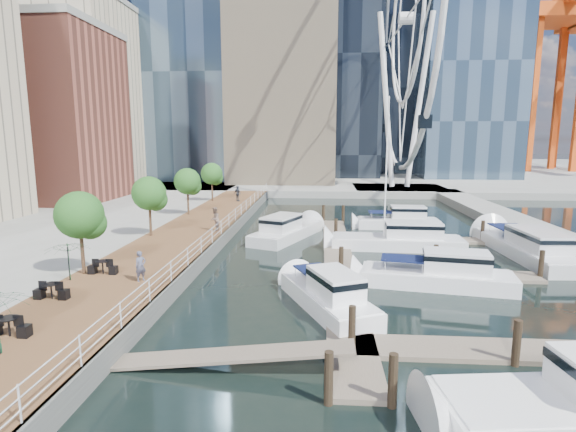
% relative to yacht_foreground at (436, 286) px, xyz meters
% --- Properties ---
extents(ground, '(520.00, 520.00, 0.00)m').
position_rel_yacht_foreground_xyz_m(ground, '(-8.37, -6.16, 0.00)').
color(ground, black).
rests_on(ground, ground).
extents(boardwalk, '(6.00, 60.00, 1.00)m').
position_rel_yacht_foreground_xyz_m(boardwalk, '(-17.37, 8.84, 0.50)').
color(boardwalk, brown).
rests_on(boardwalk, ground).
extents(seawall, '(0.25, 60.00, 1.00)m').
position_rel_yacht_foreground_xyz_m(seawall, '(-14.37, 8.84, 0.50)').
color(seawall, '#595954').
rests_on(seawall, ground).
extents(land_far, '(200.00, 114.00, 1.00)m').
position_rel_yacht_foreground_xyz_m(land_far, '(-8.37, 95.84, 0.50)').
color(land_far, gray).
rests_on(land_far, ground).
extents(breakwater, '(4.00, 60.00, 1.00)m').
position_rel_yacht_foreground_xyz_m(breakwater, '(11.63, 13.84, 0.50)').
color(breakwater, gray).
rests_on(breakwater, ground).
extents(pier, '(14.00, 12.00, 1.00)m').
position_rel_yacht_foreground_xyz_m(pier, '(5.63, 45.84, 0.50)').
color(pier, gray).
rests_on(pier, ground).
extents(railing, '(0.10, 60.00, 1.05)m').
position_rel_yacht_foreground_xyz_m(railing, '(-14.47, 8.84, 1.52)').
color(railing, white).
rests_on(railing, boardwalk).
extents(floating_docks, '(16.00, 34.00, 2.60)m').
position_rel_yacht_foreground_xyz_m(floating_docks, '(-0.41, 3.82, 0.49)').
color(floating_docks, '#6D6051').
rests_on(floating_docks, ground).
extents(ferris_wheel, '(5.80, 45.60, 47.80)m').
position_rel_yacht_foreground_xyz_m(ferris_wheel, '(5.63, 45.84, 25.92)').
color(ferris_wheel, white).
rests_on(ferris_wheel, ground).
extents(street_trees, '(2.60, 42.60, 4.60)m').
position_rel_yacht_foreground_xyz_m(street_trees, '(-19.77, 7.84, 4.29)').
color(street_trees, '#3F2B1C').
rests_on(street_trees, ground).
extents(cafe_tables, '(2.50, 13.70, 0.74)m').
position_rel_yacht_foreground_xyz_m(cafe_tables, '(-18.77, -8.16, 1.37)').
color(cafe_tables, black).
rests_on(cafe_tables, ground).
extents(yacht_foreground, '(9.57, 4.05, 2.15)m').
position_rel_yacht_foreground_xyz_m(yacht_foreground, '(0.00, 0.00, 0.00)').
color(yacht_foreground, white).
rests_on(yacht_foreground, ground).
extents(pedestrian_near, '(0.68, 0.70, 1.61)m').
position_rel_yacht_foreground_xyz_m(pedestrian_near, '(-16.06, -3.24, 1.81)').
color(pedestrian_near, '#474A5F').
rests_on(pedestrian_near, boardwalk).
extents(pedestrian_mid, '(0.74, 0.95, 1.95)m').
position_rel_yacht_foreground_xyz_m(pedestrian_mid, '(-15.25, 10.03, 1.97)').
color(pedestrian_mid, '#7E6457').
rests_on(pedestrian_mid, boardwalk).
extents(pedestrian_far, '(1.15, 1.04, 1.88)m').
position_rel_yacht_foreground_xyz_m(pedestrian_far, '(-16.64, 27.75, 1.94)').
color(pedestrian_far, '#31353E').
rests_on(pedestrian_far, boardwalk).
extents(moored_yachts, '(23.19, 33.24, 11.50)m').
position_rel_yacht_foreground_xyz_m(moored_yachts, '(-0.26, 6.94, 0.00)').
color(moored_yachts, white).
rests_on(moored_yachts, ground).
extents(cafe_seating, '(4.66, 11.08, 2.20)m').
position_rel_yacht_foreground_xyz_m(cafe_seating, '(-18.64, -9.28, 2.06)').
color(cafe_seating, '#0F3922').
rests_on(cafe_seating, ground).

